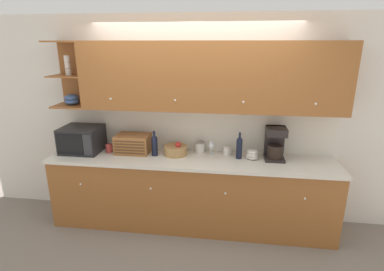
{
  "coord_description": "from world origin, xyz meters",
  "views": [
    {
      "loc": [
        0.47,
        -3.67,
        2.27
      ],
      "look_at": [
        0.0,
        -0.21,
        1.18
      ],
      "focal_mm": 28.0,
      "sensor_mm": 36.0,
      "label": 1
    }
  ],
  "objects_px": {
    "mug_blue_second": "(227,151)",
    "coffee_maker": "(275,143)",
    "microwave": "(82,139)",
    "storage_canister": "(200,147)",
    "fruit_basket": "(176,150)",
    "wine_glass": "(211,145)",
    "bread_box": "(133,144)",
    "mug": "(109,148)",
    "wine_bottle": "(155,145)",
    "second_wine_bottle": "(239,147)",
    "bowl_stack_on_counter": "(252,155)"
  },
  "relations": [
    {
      "from": "wine_bottle",
      "to": "mug_blue_second",
      "type": "relative_size",
      "value": 2.96
    },
    {
      "from": "mug_blue_second",
      "to": "bowl_stack_on_counter",
      "type": "bearing_deg",
      "value": -20.15
    },
    {
      "from": "wine_glass",
      "to": "coffee_maker",
      "type": "bearing_deg",
      "value": -3.37
    },
    {
      "from": "microwave",
      "to": "mug",
      "type": "xyz_separation_m",
      "value": [
        0.35,
        0.01,
        -0.11
      ]
    },
    {
      "from": "fruit_basket",
      "to": "storage_canister",
      "type": "height_order",
      "value": "fruit_basket"
    },
    {
      "from": "wine_glass",
      "to": "bowl_stack_on_counter",
      "type": "height_order",
      "value": "wine_glass"
    },
    {
      "from": "mug_blue_second",
      "to": "second_wine_bottle",
      "type": "xyz_separation_m",
      "value": [
        0.14,
        -0.11,
        0.1
      ]
    },
    {
      "from": "wine_bottle",
      "to": "bowl_stack_on_counter",
      "type": "xyz_separation_m",
      "value": [
        1.2,
        0.05,
        -0.09
      ]
    },
    {
      "from": "wine_glass",
      "to": "mug_blue_second",
      "type": "distance_m",
      "value": 0.21
    },
    {
      "from": "fruit_basket",
      "to": "storage_canister",
      "type": "xyz_separation_m",
      "value": [
        0.29,
        0.12,
        0.01
      ]
    },
    {
      "from": "fruit_basket",
      "to": "second_wine_bottle",
      "type": "relative_size",
      "value": 0.9
    },
    {
      "from": "bread_box",
      "to": "wine_bottle",
      "type": "relative_size",
      "value": 1.33
    },
    {
      "from": "mug",
      "to": "coffee_maker",
      "type": "bearing_deg",
      "value": 1.37
    },
    {
      "from": "microwave",
      "to": "storage_canister",
      "type": "relative_size",
      "value": 3.54
    },
    {
      "from": "mug",
      "to": "second_wine_bottle",
      "type": "distance_m",
      "value": 1.65
    },
    {
      "from": "bread_box",
      "to": "storage_canister",
      "type": "xyz_separation_m",
      "value": [
        0.84,
        0.12,
        -0.05
      ]
    },
    {
      "from": "microwave",
      "to": "wine_bottle",
      "type": "relative_size",
      "value": 1.53
    },
    {
      "from": "coffee_maker",
      "to": "mug",
      "type": "bearing_deg",
      "value": -178.63
    },
    {
      "from": "bread_box",
      "to": "second_wine_bottle",
      "type": "distance_m",
      "value": 1.33
    },
    {
      "from": "storage_canister",
      "to": "second_wine_bottle",
      "type": "xyz_separation_m",
      "value": [
        0.49,
        -0.14,
        0.08
      ]
    },
    {
      "from": "bread_box",
      "to": "mug_blue_second",
      "type": "xyz_separation_m",
      "value": [
        1.19,
        0.09,
        -0.07
      ]
    },
    {
      "from": "wine_glass",
      "to": "coffee_maker",
      "type": "height_order",
      "value": "coffee_maker"
    },
    {
      "from": "bread_box",
      "to": "wine_bottle",
      "type": "height_order",
      "value": "wine_bottle"
    },
    {
      "from": "wine_bottle",
      "to": "coffee_maker",
      "type": "distance_m",
      "value": 1.46
    },
    {
      "from": "bowl_stack_on_counter",
      "to": "coffee_maker",
      "type": "distance_m",
      "value": 0.3
    },
    {
      "from": "microwave",
      "to": "mug",
      "type": "distance_m",
      "value": 0.37
    },
    {
      "from": "wine_glass",
      "to": "mug",
      "type": "bearing_deg",
      "value": -175.86
    },
    {
      "from": "mug",
      "to": "bread_box",
      "type": "xyz_separation_m",
      "value": [
        0.31,
        0.03,
        0.06
      ]
    },
    {
      "from": "mug_blue_second",
      "to": "coffee_maker",
      "type": "height_order",
      "value": "coffee_maker"
    },
    {
      "from": "microwave",
      "to": "mug_blue_second",
      "type": "relative_size",
      "value": 4.53
    },
    {
      "from": "wine_bottle",
      "to": "second_wine_bottle",
      "type": "xyz_separation_m",
      "value": [
        1.04,
        0.05,
        0.0
      ]
    },
    {
      "from": "fruit_basket",
      "to": "coffee_maker",
      "type": "relative_size",
      "value": 0.73
    },
    {
      "from": "bread_box",
      "to": "coffee_maker",
      "type": "relative_size",
      "value": 1.06
    },
    {
      "from": "coffee_maker",
      "to": "bowl_stack_on_counter",
      "type": "bearing_deg",
      "value": -171.75
    },
    {
      "from": "bread_box",
      "to": "coffee_maker",
      "type": "xyz_separation_m",
      "value": [
        1.76,
        0.02,
        0.08
      ]
    },
    {
      "from": "wine_glass",
      "to": "bread_box",
      "type": "bearing_deg",
      "value": -176.48
    },
    {
      "from": "wine_bottle",
      "to": "wine_glass",
      "type": "height_order",
      "value": "wine_bottle"
    },
    {
      "from": "mug",
      "to": "storage_canister",
      "type": "height_order",
      "value": "storage_canister"
    },
    {
      "from": "fruit_basket",
      "to": "microwave",
      "type": "bearing_deg",
      "value": -177.92
    },
    {
      "from": "second_wine_bottle",
      "to": "bowl_stack_on_counter",
      "type": "xyz_separation_m",
      "value": [
        0.16,
        -0.0,
        -0.09
      ]
    },
    {
      "from": "bread_box",
      "to": "storage_canister",
      "type": "distance_m",
      "value": 0.85
    },
    {
      "from": "mug_blue_second",
      "to": "coffee_maker",
      "type": "distance_m",
      "value": 0.59
    },
    {
      "from": "fruit_basket",
      "to": "wine_glass",
      "type": "height_order",
      "value": "wine_glass"
    },
    {
      "from": "second_wine_bottle",
      "to": "storage_canister",
      "type": "bearing_deg",
      "value": 164.13
    },
    {
      "from": "storage_canister",
      "to": "mug_blue_second",
      "type": "relative_size",
      "value": 1.28
    },
    {
      "from": "wine_bottle",
      "to": "fruit_basket",
      "type": "bearing_deg",
      "value": 14.77
    },
    {
      "from": "storage_canister",
      "to": "wine_glass",
      "type": "distance_m",
      "value": 0.17
    },
    {
      "from": "microwave",
      "to": "wine_bottle",
      "type": "bearing_deg",
      "value": -1.35
    },
    {
      "from": "bowl_stack_on_counter",
      "to": "mug",
      "type": "bearing_deg",
      "value": -179.64
    },
    {
      "from": "storage_canister",
      "to": "second_wine_bottle",
      "type": "bearing_deg",
      "value": -15.87
    }
  ]
}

